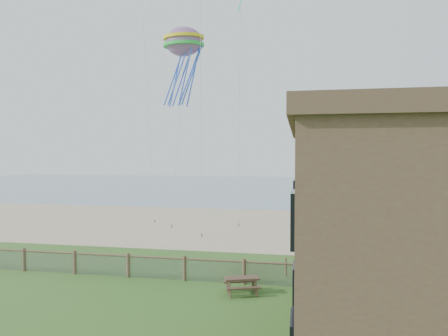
# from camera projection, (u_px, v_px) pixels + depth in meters

# --- Properties ---
(ground) EXTENTS (160.00, 160.00, 0.00)m
(ground) POSITION_uv_depth(u_px,v_px,m) (137.00, 334.00, 14.04)
(ground) COLOR #2D5D20
(ground) RESTS_ON ground
(sand_beach) EXTENTS (72.00, 20.00, 0.02)m
(sand_beach) POSITION_uv_depth(u_px,v_px,m) (235.00, 225.00, 35.66)
(sand_beach) COLOR tan
(sand_beach) RESTS_ON ground
(ocean) EXTENTS (160.00, 68.00, 0.02)m
(ocean) POSITION_uv_depth(u_px,v_px,m) (270.00, 186.00, 78.88)
(ocean) COLOR slate
(ocean) RESTS_ON ground
(chainlink_fence) EXTENTS (36.20, 0.20, 1.25)m
(chainlink_fence) POSITION_uv_depth(u_px,v_px,m) (185.00, 270.00, 19.92)
(chainlink_fence) COLOR brown
(chainlink_fence) RESTS_ON ground
(picnic_table) EXTENTS (1.84, 1.60, 0.65)m
(picnic_table) POSITION_uv_depth(u_px,v_px,m) (242.00, 287.00, 18.03)
(picnic_table) COLOR #4F3D2D
(picnic_table) RESTS_ON ground
(octopus_kite) EXTENTS (3.84, 3.35, 6.59)m
(octopus_kite) POSITION_uv_depth(u_px,v_px,m) (184.00, 64.00, 30.53)
(octopus_kite) COLOR orange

